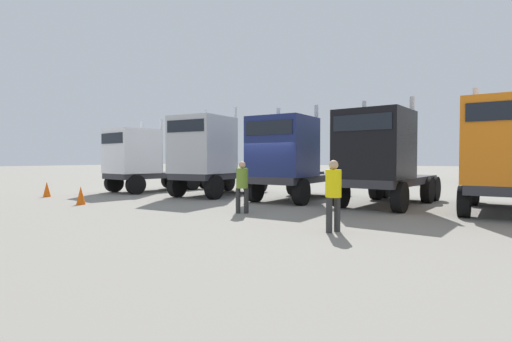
% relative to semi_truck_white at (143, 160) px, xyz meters
% --- Properties ---
extents(ground, '(200.00, 200.00, 0.00)m').
position_rel_semi_truck_white_xyz_m(ground, '(8.95, -1.42, -1.80)').
color(ground, gray).
extents(semi_truck_white, '(3.63, 6.45, 4.07)m').
position_rel_semi_truck_white_xyz_m(semi_truck_white, '(0.00, 0.00, 0.00)').
color(semi_truck_white, '#333338').
rests_on(semi_truck_white, ground).
extents(semi_truck_silver, '(2.60, 5.78, 4.49)m').
position_rel_semi_truck_white_xyz_m(semi_truck_silver, '(4.78, -0.22, 0.27)').
color(semi_truck_silver, '#333338').
rests_on(semi_truck_silver, ground).
extents(semi_truck_navy, '(2.78, 6.22, 4.22)m').
position_rel_semi_truck_white_xyz_m(semi_truck_navy, '(9.20, -0.24, 0.10)').
color(semi_truck_navy, '#333338').
rests_on(semi_truck_navy, ground).
extents(semi_truck_black, '(3.32, 6.38, 4.24)m').
position_rel_semi_truck_white_xyz_m(semi_truck_black, '(13.12, -0.47, 0.11)').
color(semi_truck_black, '#333338').
rests_on(semi_truck_black, ground).
extents(semi_truck_orange, '(2.86, 6.23, 4.36)m').
position_rel_semi_truck_white_xyz_m(semi_truck_orange, '(17.17, -0.77, 0.16)').
color(semi_truck_orange, '#333338').
rests_on(semi_truck_orange, ground).
extents(visitor_in_hivis, '(0.54, 0.54, 1.82)m').
position_rel_semi_truck_white_xyz_m(visitor_in_hivis, '(13.21, -6.31, -0.74)').
color(visitor_in_hivis, '#2E2E2E').
rests_on(visitor_in_hivis, ground).
extents(visitor_with_camera, '(0.53, 0.53, 1.77)m').
position_rel_semi_truck_white_xyz_m(visitor_with_camera, '(9.41, -4.55, -0.77)').
color(visitor_with_camera, '#2A2A2A').
rests_on(visitor_with_camera, ground).
extents(traffic_cone_near, '(0.36, 0.36, 0.74)m').
position_rel_semi_truck_white_xyz_m(traffic_cone_near, '(-1.91, -4.42, -1.43)').
color(traffic_cone_near, '#F2590C').
rests_on(traffic_cone_near, ground).
extents(traffic_cone_mid, '(0.36, 0.36, 0.74)m').
position_rel_semi_truck_white_xyz_m(traffic_cone_mid, '(2.39, -5.66, -1.42)').
color(traffic_cone_mid, '#F2590C').
rests_on(traffic_cone_mid, ground).
extents(oak_far_left, '(3.39, 3.39, 5.60)m').
position_rel_semi_truck_white_xyz_m(oak_far_left, '(0.38, 20.11, 2.08)').
color(oak_far_left, '#4C3823').
rests_on(oak_far_left, ground).
extents(oak_far_centre, '(4.33, 4.33, 6.55)m').
position_rel_semi_truck_white_xyz_m(oak_far_centre, '(9.37, 19.28, 2.58)').
color(oak_far_centre, '#4C3823').
rests_on(oak_far_centre, ground).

